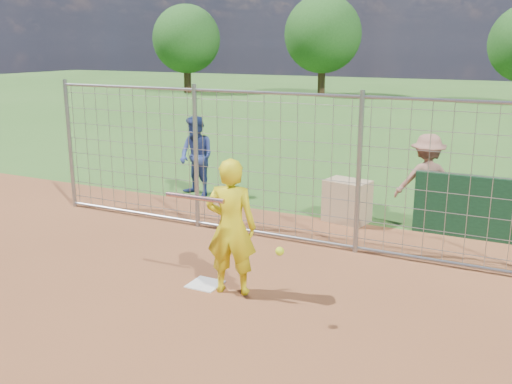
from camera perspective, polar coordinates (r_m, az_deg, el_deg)
The scene contains 9 objects.
ground at distance 8.28m, azimuth -4.38°, elevation -8.75°, with size 100.00×100.00×0.00m, color #2D591E.
home_plate at distance 8.12m, azimuth -5.11°, elevation -9.18°, with size 0.43×0.43×0.02m, color silver.
dugout_wall at distance 10.48m, azimuth 22.58°, elevation -1.62°, with size 2.60×0.20×1.10m, color #11381E.
batter at distance 7.55m, azimuth -2.51°, elevation -3.52°, with size 0.68×0.44×1.86m, color yellow.
bystander_a at distance 12.56m, azimuth -5.98°, elevation 3.55°, with size 0.86×0.67×1.77m, color navy.
bystander_c at distance 10.81m, azimuth 16.66°, elevation 1.06°, with size 1.11×0.64×1.72m, color #91604F.
equipment_bin at distance 10.88m, azimuth 9.10°, elevation -0.90°, with size 0.80×0.55×0.80m, color tan.
equipment_in_play at distance 7.25m, azimuth -4.25°, elevation -1.77°, with size 1.83×0.39×0.50m.
backstop_fence at distance 9.59m, azimuth 1.59°, elevation 2.46°, with size 9.08×0.08×2.60m.
Camera 1 is at (3.94, -6.50, 3.28)m, focal length 40.00 mm.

